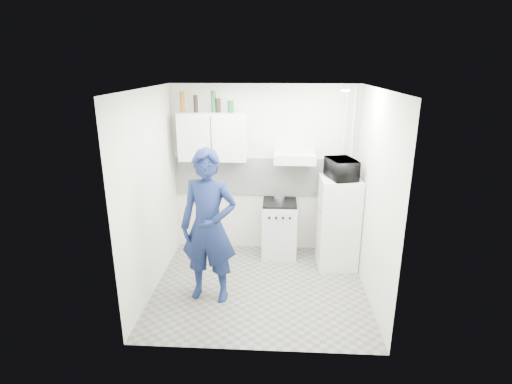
{
  "coord_description": "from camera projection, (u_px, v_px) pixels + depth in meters",
  "views": [
    {
      "loc": [
        0.22,
        -4.73,
        2.88
      ],
      "look_at": [
        -0.07,
        0.3,
        1.25
      ],
      "focal_mm": 28.0,
      "sensor_mm": 36.0,
      "label": 1
    }
  ],
  "objects": [
    {
      "name": "pipe_a",
      "position": [
        350.0,
        173.0,
        6.03
      ],
      "size": [
        0.05,
        0.05,
        2.6
      ],
      "primitive_type": "cylinder",
      "color": "silver",
      "rests_on": "floor"
    },
    {
      "name": "person",
      "position": [
        209.0,
        227.0,
        4.88
      ],
      "size": [
        0.76,
        0.56,
        1.94
      ],
      "primitive_type": "imported",
      "rotation": [
        0.0,
        0.0,
        -0.13
      ],
      "color": "#131F49",
      "rests_on": "floor"
    },
    {
      "name": "backsplash",
      "position": [
        264.0,
        177.0,
        6.19
      ],
      "size": [
        2.74,
        0.03,
        0.6
      ],
      "primitive_type": "cube",
      "color": "white",
      "rests_on": "wall_back"
    },
    {
      "name": "bottle_a",
      "position": [
        182.0,
        102.0,
        5.75
      ],
      "size": [
        0.07,
        0.07,
        0.29
      ],
      "primitive_type": "cylinder",
      "color": "brown",
      "rests_on": "upper_cabinet"
    },
    {
      "name": "canister_a",
      "position": [
        218.0,
        105.0,
        5.74
      ],
      "size": [
        0.08,
        0.08,
        0.2
      ],
      "primitive_type": "cylinder",
      "color": "black",
      "rests_on": "upper_cabinet"
    },
    {
      "name": "canister_b",
      "position": [
        231.0,
        106.0,
        5.73
      ],
      "size": [
        0.09,
        0.09,
        0.17
      ],
      "primitive_type": "cylinder",
      "color": "#144C1E",
      "rests_on": "upper_cabinet"
    },
    {
      "name": "stove",
      "position": [
        279.0,
        229.0,
        6.19
      ],
      "size": [
        0.53,
        0.53,
        0.84
      ],
      "primitive_type": "cube",
      "color": "silver",
      "rests_on": "floor"
    },
    {
      "name": "floor",
      "position": [
        260.0,
        287.0,
        5.39
      ],
      "size": [
        2.8,
        2.8,
        0.0
      ],
      "primitive_type": "plane",
      "color": "slate",
      "rests_on": "ground"
    },
    {
      "name": "ceiling_spot_fixture",
      "position": [
        346.0,
        90.0,
        4.73
      ],
      "size": [
        0.1,
        0.1,
        0.02
      ],
      "primitive_type": "cylinder",
      "color": "white",
      "rests_on": "ceiling"
    },
    {
      "name": "pipe_b",
      "position": [
        342.0,
        173.0,
        6.03
      ],
      "size": [
        0.04,
        0.04,
        2.6
      ],
      "primitive_type": "cylinder",
      "color": "silver",
      "rests_on": "floor"
    },
    {
      "name": "fridge",
      "position": [
        338.0,
        223.0,
        5.79
      ],
      "size": [
        0.58,
        0.58,
        1.34
      ],
      "primitive_type": "cube",
      "rotation": [
        0.0,
        0.0,
        0.04
      ],
      "color": "silver",
      "rests_on": "floor"
    },
    {
      "name": "stove_top",
      "position": [
        280.0,
        203.0,
        6.06
      ],
      "size": [
        0.51,
        0.51,
        0.03
      ],
      "primitive_type": "cube",
      "color": "black",
      "rests_on": "stove"
    },
    {
      "name": "wall_right",
      "position": [
        374.0,
        198.0,
        4.91
      ],
      "size": [
        0.0,
        2.6,
        2.6
      ],
      "primitive_type": "plane",
      "rotation": [
        1.57,
        0.0,
        -1.57
      ],
      "color": "beige",
      "rests_on": "floor"
    },
    {
      "name": "bottle_b",
      "position": [
        196.0,
        104.0,
        5.75
      ],
      "size": [
        0.06,
        0.06,
        0.24
      ],
      "primitive_type": "cylinder",
      "color": "black",
      "rests_on": "upper_cabinet"
    },
    {
      "name": "range_hood",
      "position": [
        294.0,
        157.0,
        5.83
      ],
      "size": [
        0.6,
        0.5,
        0.14
      ],
      "primitive_type": "cube",
      "color": "silver",
      "rests_on": "wall_back"
    },
    {
      "name": "wall_back",
      "position": [
        264.0,
        170.0,
        6.17
      ],
      "size": [
        2.8,
        0.0,
        2.8
      ],
      "primitive_type": "plane",
      "rotation": [
        1.57,
        0.0,
        0.0
      ],
      "color": "beige",
      "rests_on": "floor"
    },
    {
      "name": "upper_cabinet",
      "position": [
        213.0,
        136.0,
        5.88
      ],
      "size": [
        1.0,
        0.35,
        0.7
      ],
      "primitive_type": "cube",
      "color": "silver",
      "rests_on": "wall_back"
    },
    {
      "name": "ceiling",
      "position": [
        261.0,
        89.0,
        4.59
      ],
      "size": [
        2.8,
        2.8,
        0.0
      ],
      "primitive_type": "plane",
      "color": "white",
      "rests_on": "wall_back"
    },
    {
      "name": "microwave",
      "position": [
        342.0,
        169.0,
        5.54
      ],
      "size": [
        0.58,
        0.46,
        0.28
      ],
      "primitive_type": "imported",
      "rotation": [
        0.0,
        0.0,
        1.84
      ],
      "color": "black",
      "rests_on": "fridge"
    },
    {
      "name": "wall_left",
      "position": [
        150.0,
        194.0,
        5.07
      ],
      "size": [
        0.0,
        2.6,
        2.6
      ],
      "primitive_type": "plane",
      "rotation": [
        1.57,
        0.0,
        1.57
      ],
      "color": "beige",
      "rests_on": "floor"
    },
    {
      "name": "bottle_d",
      "position": [
        214.0,
        102.0,
        5.72
      ],
      "size": [
        0.07,
        0.07,
        0.31
      ],
      "primitive_type": "cylinder",
      "color": "#144C1E",
      "rests_on": "upper_cabinet"
    },
    {
      "name": "saucepan",
      "position": [
        279.0,
        199.0,
        6.04
      ],
      "size": [
        0.16,
        0.16,
        0.09
      ],
      "primitive_type": "cylinder",
      "color": "silver",
      "rests_on": "stove_top"
    }
  ]
}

